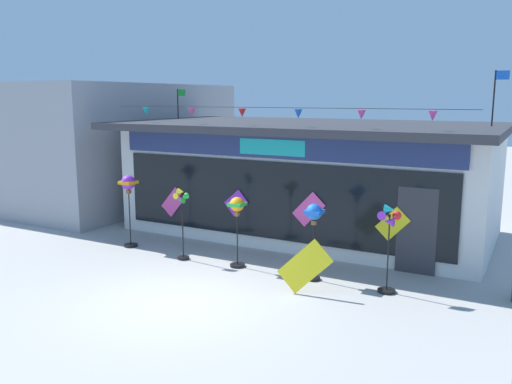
% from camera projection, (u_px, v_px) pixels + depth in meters
% --- Properties ---
extents(ground_plane, '(80.00, 80.00, 0.00)m').
position_uv_depth(ground_plane, '(181.00, 301.00, 10.59)').
color(ground_plane, '#ADAAA5').
extents(kite_shop_building, '(10.63, 6.06, 4.65)m').
position_uv_depth(kite_shop_building, '(310.00, 176.00, 15.88)').
color(kite_shop_building, silver).
rests_on(kite_shop_building, ground_plane).
extents(wind_spinner_far_left, '(0.39, 0.39, 1.95)m').
position_uv_depth(wind_spinner_far_left, '(129.00, 190.00, 14.19)').
color(wind_spinner_far_left, black).
rests_on(wind_spinner_far_left, ground_plane).
extents(wind_spinner_left, '(0.37, 0.29, 1.80)m').
position_uv_depth(wind_spinner_left, '(182.00, 212.00, 13.09)').
color(wind_spinner_left, black).
rests_on(wind_spinner_left, ground_plane).
extents(wind_spinner_center_left, '(0.36, 0.36, 1.69)m').
position_uv_depth(wind_spinner_center_left, '(237.00, 213.00, 12.52)').
color(wind_spinner_center_left, black).
rests_on(wind_spinner_center_left, ground_plane).
extents(wind_spinner_center_right, '(0.37, 0.37, 1.72)m').
position_uv_depth(wind_spinner_center_right, '(314.00, 219.00, 11.59)').
color(wind_spinner_center_right, black).
rests_on(wind_spinner_center_right, ground_plane).
extents(wind_spinner_right, '(0.44, 0.37, 1.86)m').
position_uv_depth(wind_spinner_right, '(389.00, 234.00, 10.82)').
color(wind_spinner_right, black).
rests_on(wind_spinner_right, ground_plane).
extents(display_kite_on_ground, '(1.17, 0.23, 1.17)m').
position_uv_depth(display_kite_on_ground, '(305.00, 266.00, 10.89)').
color(display_kite_on_ground, yellow).
rests_on(display_kite_on_ground, ground_plane).
extents(neighbour_building, '(7.77, 8.97, 4.47)m').
position_uv_depth(neighbour_building, '(92.00, 142.00, 21.10)').
color(neighbour_building, '#99999E').
rests_on(neighbour_building, ground_plane).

